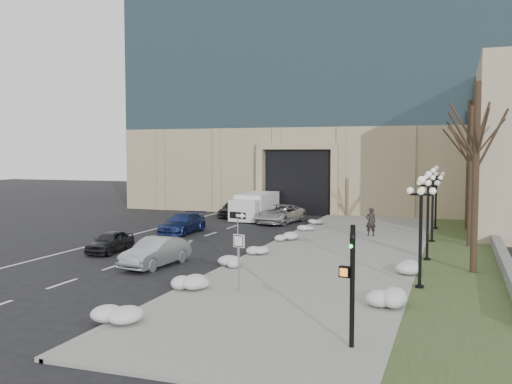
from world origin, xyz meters
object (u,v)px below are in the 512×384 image
car_a (110,242)px  lamppost_b (428,203)px  car_e (233,209)px  keep_sign (239,250)px  lamppost_d (436,188)px  pedestrian (371,222)px  car_d (280,214)px  box_truck (255,207)px  one_way_sign (240,222)px  lamppost_a (421,217)px  car_b (156,252)px  car_c (182,223)px  lamppost_c (433,195)px  traffic_signal (351,289)px

car_a → lamppost_b: lamppost_b is taller
car_e → keep_sign: size_ratio=1.76×
lamppost_d → pedestrian: bearing=-126.3°
car_d → box_truck: size_ratio=0.78×
car_d → car_e: car_d is taller
car_e → lamppost_b: size_ratio=0.91×
one_way_sign → lamppost_a: lamppost_a is taller
car_e → box_truck: 2.44m
car_e → car_b: bearing=-81.3°
car_c → lamppost_d: bearing=24.4°
lamppost_c → lamppost_d: 6.50m
car_d → one_way_sign: one_way_sign is taller
car_a → car_d: size_ratio=0.67×
keep_sign → lamppost_b: lamppost_b is taller
car_e → one_way_sign: one_way_sign is taller
box_truck → lamppost_b: 21.42m
car_e → lamppost_a: size_ratio=0.91×
lamppost_b → lamppost_c: size_ratio=1.00×
car_c → box_truck: (1.95, 9.95, 0.35)m
car_b → car_a: bearing=155.3°
box_truck → car_c: bearing=-102.1°
lamppost_c → lamppost_d: size_ratio=1.00×
pedestrian → keep_sign: (-2.86, -17.26, 0.72)m
box_truck → traffic_signal: (13.48, -29.96, 0.76)m
car_a → car_c: car_c is taller
lamppost_a → lamppost_b: same height
lamppost_b → traffic_signal: bearing=-95.6°
car_c → lamppost_d: size_ratio=1.02×
lamppost_c → keep_sign: bearing=-112.9°
keep_sign → lamppost_c: (6.85, 16.18, 1.28)m
lamppost_b → car_d: bearing=132.6°
pedestrian → lamppost_a: lamppost_a is taller
car_e → traffic_signal: 34.51m
car_d → car_e: (-5.24, 2.90, -0.02)m
traffic_signal → car_e: bearing=129.5°
car_c → pedestrian: bearing=10.0°
lamppost_d → lamppost_c: bearing=-90.0°
car_c → car_b: bearing=-70.0°
car_a → lamppost_d: (17.27, 16.12, 2.45)m
lamppost_a → lamppost_d: size_ratio=1.00×
car_e → box_truck: box_truck is taller
car_c → car_e: size_ratio=1.13×
car_a → keep_sign: (10.42, -6.56, 1.18)m
one_way_sign → lamppost_d: 19.76m
car_b → one_way_sign: 4.55m
car_b → traffic_signal: (11.37, -8.94, 1.10)m
one_way_sign → traffic_signal: traffic_signal is taller
car_b → keep_sign: 7.21m
car_b → pedestrian: pedestrian is taller
car_b → car_c: 11.79m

